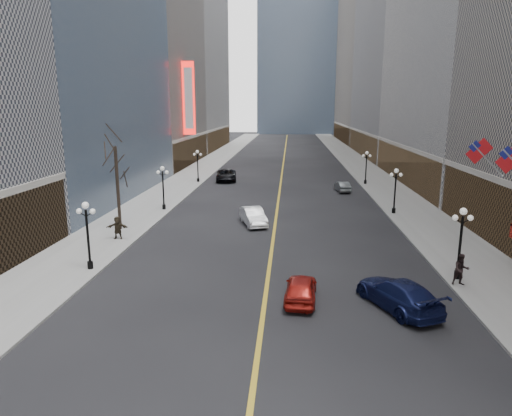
% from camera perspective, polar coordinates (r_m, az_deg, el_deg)
% --- Properties ---
extents(sidewalk_east, '(6.00, 230.00, 0.15)m').
position_cam_1_polar(sidewalk_east, '(69.69, 14.77, 3.41)').
color(sidewalk_east, gray).
rests_on(sidewalk_east, ground).
extents(sidewalk_west, '(6.00, 230.00, 0.15)m').
position_cam_1_polar(sidewalk_west, '(70.21, -8.36, 3.76)').
color(sidewalk_west, gray).
rests_on(sidewalk_west, ground).
extents(lane_line, '(0.25, 200.00, 0.02)m').
position_cam_1_polar(lane_line, '(78.44, 3.32, 4.74)').
color(lane_line, gold).
rests_on(lane_line, ground).
extents(bldg_east_c, '(26.60, 40.60, 48.80)m').
position_cam_1_polar(bldg_east_c, '(108.43, 20.71, 18.96)').
color(bldg_east_c, '#9A9A9D').
rests_on(bldg_east_c, ground).
extents(bldg_east_d, '(26.60, 46.60, 62.80)m').
position_cam_1_polar(bldg_east_d, '(150.88, 16.17, 19.90)').
color(bldg_east_d, gray).
rests_on(bldg_east_d, ground).
extents(bldg_west_c, '(26.60, 30.60, 50.80)m').
position_cam_1_polar(bldg_west_c, '(91.42, -16.88, 21.20)').
color(bldg_west_c, gray).
rests_on(bldg_west_c, ground).
extents(bldg_west_d, '(26.60, 38.60, 72.80)m').
position_cam_1_polar(bldg_west_d, '(125.37, -11.21, 24.08)').
color(bldg_west_d, silver).
rests_on(bldg_west_d, ground).
extents(streetlamp_east_1, '(1.26, 0.44, 4.52)m').
position_cam_1_polar(streetlamp_east_1, '(30.63, 24.25, -3.21)').
color(streetlamp_east_1, black).
rests_on(streetlamp_east_1, sidewalk_east).
extents(streetlamp_east_2, '(1.26, 0.44, 4.52)m').
position_cam_1_polar(streetlamp_east_2, '(47.53, 17.02, 2.63)').
color(streetlamp_east_2, black).
rests_on(streetlamp_east_2, sidewalk_east).
extents(streetlamp_east_3, '(1.26, 0.44, 4.52)m').
position_cam_1_polar(streetlamp_east_3, '(65.03, 13.62, 5.36)').
color(streetlamp_east_3, black).
rests_on(streetlamp_east_3, sidewalk_east).
extents(streetlamp_west_1, '(1.26, 0.44, 4.52)m').
position_cam_1_polar(streetlamp_west_1, '(31.60, -20.35, -2.42)').
color(streetlamp_west_1, black).
rests_on(streetlamp_west_1, sidewalk_west).
extents(streetlamp_west_2, '(1.26, 0.44, 4.52)m').
position_cam_1_polar(streetlamp_west_2, '(48.17, -11.55, 3.05)').
color(streetlamp_west_2, black).
rests_on(streetlamp_west_2, sidewalk_west).
extents(streetlamp_west_3, '(1.26, 0.44, 4.52)m').
position_cam_1_polar(streetlamp_west_3, '(65.49, -7.30, 5.66)').
color(streetlamp_west_3, black).
rests_on(streetlamp_west_3, sidewalk_west).
extents(flag_5, '(2.87, 0.12, 2.87)m').
position_cam_1_polar(flag_5, '(37.58, 26.34, 6.15)').
color(flag_5, '#B2B2B7').
rests_on(flag_5, ground).
extents(theatre_marquee, '(2.00, 0.55, 12.00)m').
position_cam_1_polar(theatre_marquee, '(79.59, -8.40, 13.40)').
color(theatre_marquee, red).
rests_on(theatre_marquee, ground).
extents(tree_west_far, '(3.60, 3.60, 7.92)m').
position_cam_1_polar(tree_west_far, '(40.74, -17.11, 5.80)').
color(tree_west_far, '#2D231C').
rests_on(tree_west_far, sidewalk_west).
extents(car_nb_mid, '(3.06, 5.09, 1.58)m').
position_cam_1_polar(car_nb_mid, '(41.87, -0.33, -1.05)').
color(car_nb_mid, silver).
rests_on(car_nb_mid, ground).
extents(car_nb_far, '(3.54, 6.43, 1.71)m').
position_cam_1_polar(car_nb_far, '(66.95, -3.73, 4.12)').
color(car_nb_far, black).
rests_on(car_nb_far, ground).
extents(car_sb_near, '(4.43, 6.08, 1.64)m').
position_cam_1_polar(car_sb_near, '(26.04, 17.34, -10.20)').
color(car_sb_near, '#111843').
rests_on(car_sb_near, ground).
extents(car_sb_mid, '(2.03, 4.39, 1.45)m').
position_cam_1_polar(car_sb_mid, '(25.93, 5.63, -9.98)').
color(car_sb_mid, maroon).
rests_on(car_sb_mid, ground).
extents(car_sb_far, '(1.90, 4.15, 1.32)m').
position_cam_1_polar(car_sb_far, '(59.35, 10.74, 2.65)').
color(car_sb_far, '#505658').
rests_on(car_sb_far, ground).
extents(ped_east_walk, '(0.95, 0.53, 1.94)m').
position_cam_1_polar(ped_east_walk, '(30.10, 24.26, -7.03)').
color(ped_east_walk, black).
rests_on(ped_east_walk, sidewalk_east).
extents(ped_west_far, '(1.76, 0.63, 1.86)m').
position_cam_1_polar(ped_west_far, '(38.55, -16.92, -2.36)').
color(ped_west_far, black).
rests_on(ped_west_far, sidewalk_west).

